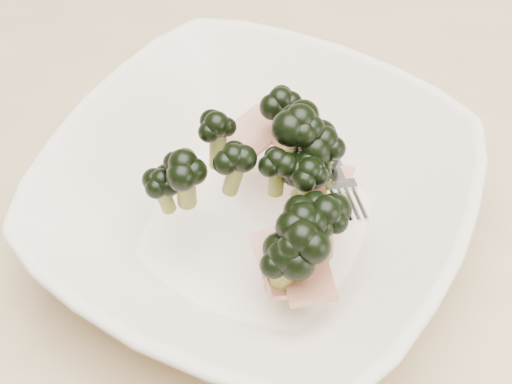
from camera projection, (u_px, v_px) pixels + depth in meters
dining_table at (329, 256)px, 0.67m from camera, size 1.20×0.80×0.75m
broccoli_dish at (258, 200)px, 0.53m from camera, size 0.37×0.37×0.13m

